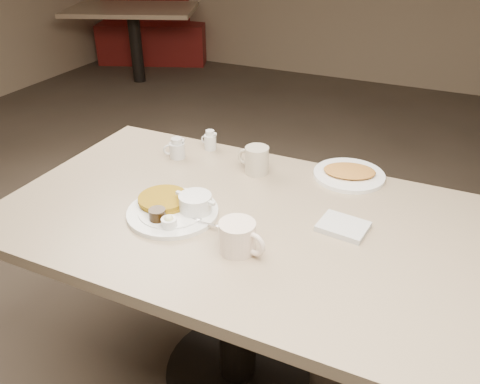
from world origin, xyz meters
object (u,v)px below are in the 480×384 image
at_px(diner_table, 237,257).
at_px(creamer_left, 177,149).
at_px(main_plate, 176,207).
at_px(hash_plate, 349,174).
at_px(coffee_mug_far, 256,160).
at_px(coffee_mug_near, 239,237).
at_px(creamer_right, 210,141).
at_px(booth_back_left, 151,27).

xyz_separation_m(diner_table, creamer_left, (-0.38, 0.27, 0.21)).
height_order(main_plate, hash_plate, main_plate).
relative_size(coffee_mug_far, creamer_left, 1.53).
xyz_separation_m(coffee_mug_near, hash_plate, (0.18, 0.56, -0.03)).
height_order(coffee_mug_near, creamer_right, coffee_mug_near).
xyz_separation_m(creamer_left, booth_back_left, (-2.44, 3.42, -0.38)).
bearing_deg(diner_table, hash_plate, 56.29).
relative_size(coffee_mug_near, coffee_mug_far, 1.21).
bearing_deg(creamer_right, hash_plate, -0.01).
bearing_deg(creamer_right, main_plate, -75.12).
bearing_deg(creamer_right, creamer_left, -123.70).
bearing_deg(diner_table, creamer_right, 127.72).
xyz_separation_m(coffee_mug_far, creamer_right, (-0.24, 0.11, -0.01)).
bearing_deg(coffee_mug_far, diner_table, -78.52).
xyz_separation_m(diner_table, creamer_right, (-0.30, 0.39, 0.21)).
bearing_deg(main_plate, booth_back_left, 125.14).
bearing_deg(coffee_mug_near, hash_plate, 72.35).
relative_size(coffee_mug_far, booth_back_left, 0.07).
distance_m(diner_table, coffee_mug_far, 0.36).
relative_size(diner_table, hash_plate, 4.79).
distance_m(creamer_left, hash_plate, 0.65).
height_order(coffee_mug_far, creamer_left, coffee_mug_far).
distance_m(coffee_mug_far, hash_plate, 0.34).
bearing_deg(main_plate, diner_table, 23.76).
relative_size(main_plate, creamer_right, 4.50).
height_order(creamer_left, hash_plate, creamer_left).
distance_m(coffee_mug_near, hash_plate, 0.59).
height_order(diner_table, booth_back_left, booth_back_left).
bearing_deg(diner_table, coffee_mug_far, 101.48).
height_order(main_plate, coffee_mug_far, coffee_mug_far).
relative_size(diner_table, booth_back_left, 0.83).
bearing_deg(creamer_right, coffee_mug_far, -23.69).
bearing_deg(creamer_left, main_plate, -59.45).
height_order(coffee_mug_near, creamer_left, coffee_mug_near).
bearing_deg(booth_back_left, coffee_mug_far, -50.86).
distance_m(creamer_right, hash_plate, 0.56).
bearing_deg(main_plate, coffee_mug_near, -19.20).
bearing_deg(coffee_mug_far, coffee_mug_near, -72.78).
bearing_deg(creamer_left, booth_back_left, 125.58).
relative_size(diner_table, creamer_left, 17.89).
distance_m(main_plate, creamer_left, 0.40).
bearing_deg(creamer_left, diner_table, -35.14).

